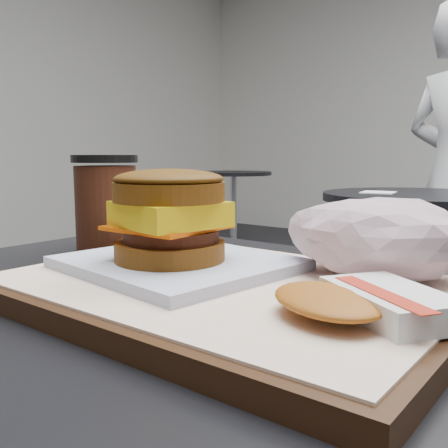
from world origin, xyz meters
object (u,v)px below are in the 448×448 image
breakfast_sandwich (172,228)px  neighbor_table (414,245)px  serving_tray (228,291)px  crumpled_wrapper (375,237)px  hash_brown (362,301)px  coffee_cup (106,205)px

breakfast_sandwich → neighbor_table: breakfast_sandwich is taller
serving_tray → crumpled_wrapper: (0.09, 0.09, 0.04)m
hash_brown → crumpled_wrapper: size_ratio=0.87×
breakfast_sandwich → crumpled_wrapper: size_ratio=1.34×
crumpled_wrapper → coffee_cup: coffee_cup is taller
neighbor_table → crumpled_wrapper: bearing=-74.0°
breakfast_sandwich → hash_brown: breakfast_sandwich is taller
breakfast_sandwich → coffee_cup: bearing=157.3°
serving_tray → hash_brown: (0.13, -0.03, 0.02)m
serving_tray → hash_brown: 0.13m
coffee_cup → neighbor_table: coffee_cup is taller
breakfast_sandwich → hash_brown: (0.19, -0.02, -0.03)m
breakfast_sandwich → coffee_cup: size_ratio=1.68×
coffee_cup → crumpled_wrapper: bearing=1.9°
coffee_cup → neighbor_table: bearing=93.2°
breakfast_sandwich → crumpled_wrapper: (0.15, 0.09, -0.00)m
serving_tray → crumpled_wrapper: crumpled_wrapper is taller
crumpled_wrapper → neighbor_table: (-0.44, 1.52, -0.27)m
serving_tray → breakfast_sandwich: breakfast_sandwich is taller
serving_tray → crumpled_wrapper: bearing=44.3°
breakfast_sandwich → coffee_cup: coffee_cup is taller
hash_brown → coffee_cup: coffee_cup is taller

